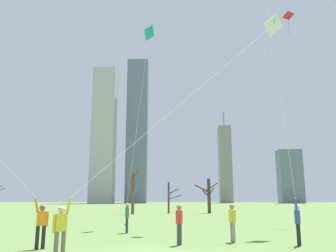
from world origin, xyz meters
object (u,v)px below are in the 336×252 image
Objects in this scene: bare_tree_far_right_edge at (170,197)px; kite_flyer_midfield_center_orange at (280,101)px; distant_kite_drifting_right_red at (293,29)px; bare_tree_center at (208,195)px; bystander_watching_nearby at (232,221)px; bystander_strolling_midfield at (179,222)px; kite_flyer_midfield_left_teal at (134,162)px; bare_tree_left_of_center at (133,192)px; kite_flyer_foreground_left_white at (146,147)px.

kite_flyer_midfield_center_orange is at bearing -80.93° from bare_tree_far_right_edge.
distant_kite_drifting_right_red reaches higher than bare_tree_center.
bystander_watching_nearby is at bearing -83.03° from bare_tree_far_right_edge.
distant_kite_drifting_right_red is at bearing 69.17° from kite_flyer_midfield_center_orange.
bare_tree_far_right_edge is at bearing 121.21° from distant_kite_drifting_right_red.
bare_tree_far_right_edge is (-11.37, 18.77, -14.17)m from distant_kite_drifting_right_red.
bystander_strolling_midfield is 0.40× the size of bare_tree_far_right_edge.
bystander_strolling_midfield is 1.00× the size of bystander_watching_nearby.
kite_flyer_midfield_left_teal is 3.82× the size of bare_tree_far_right_edge.
bare_tree_left_of_center is at bearing -162.14° from bare_tree_center.
kite_flyer_midfield_center_orange is 34.87m from bare_tree_far_right_edge.
bare_tree_left_of_center reaches higher than bystander_strolling_midfield.
bare_tree_far_right_edge is at bearing -174.85° from bare_tree_center.
distant_kite_drifting_right_red is (5.90, 15.51, 10.75)m from kite_flyer_midfield_center_orange.
kite_flyer_foreground_left_white is 3.31× the size of bare_tree_far_right_edge.
kite_flyer_midfield_center_orange is at bearing -110.83° from distant_kite_drifting_right_red.
bystander_watching_nearby is at bearing 120.55° from kite_flyer_midfield_center_orange.
kite_flyer_midfield_left_teal is at bearing -92.75° from bare_tree_far_right_edge.
distant_kite_drifting_right_red is 4.55× the size of bare_tree_far_right_edge.
kite_flyer_midfield_left_teal is 9.45× the size of bystander_watching_nearby.
bystander_watching_nearby is at bearing -92.31° from bare_tree_center.
kite_flyer_foreground_left_white is at bearing -78.79° from kite_flyer_midfield_left_teal.
kite_flyer_foreground_left_white is at bearing -135.18° from bystander_strolling_midfield.
distant_kite_drifting_right_red is (9.83, 13.82, 15.38)m from bystander_strolling_midfield.
distant_kite_drifting_right_red is 4.04× the size of bare_tree_center.
kite_flyer_midfield_center_orange is 1.44× the size of kite_flyer_foreground_left_white.
kite_flyer_foreground_left_white is 3.44m from bystander_strolling_midfield.
bystander_watching_nearby is 0.09× the size of distant_kite_drifting_right_red.
kite_flyer_foreground_left_white reaches higher than bare_tree_center.
bare_tree_far_right_edge reaches higher than bystander_watching_nearby.
kite_flyer_midfield_center_orange is at bearing -59.45° from bystander_watching_nearby.
kite_flyer_midfield_center_orange is 10.59m from kite_flyer_midfield_left_teal.
kite_flyer_midfield_left_teal reaches higher than bare_tree_center.
kite_flyer_midfield_left_teal is at bearing -103.49° from bare_tree_center.
kite_flyer_midfield_left_teal is 19.09m from distant_kite_drifting_right_red.
kite_flyer_midfield_center_orange is at bearing -72.44° from bare_tree_left_of_center.
kite_flyer_midfield_center_orange reaches higher than kite_flyer_foreground_left_white.
bare_tree_center reaches higher than bare_tree_far_right_edge.
distant_kite_drifting_right_red is at bearing -45.36° from bare_tree_left_of_center.
bare_tree_left_of_center is (-9.68, -3.12, 0.34)m from bare_tree_center.
kite_flyer_foreground_left_white is 0.73× the size of distant_kite_drifting_right_red.
bare_tree_center is 0.82× the size of bare_tree_left_of_center.
bystander_watching_nearby is 0.40× the size of bare_tree_far_right_edge.
kite_flyer_midfield_left_teal reaches higher than bare_tree_far_right_edge.
bare_tree_far_right_edge is (-5.47, 34.27, -3.42)m from kite_flyer_midfield_center_orange.
bystander_strolling_midfield is at bearing 44.82° from kite_flyer_foreground_left_white.
kite_flyer_midfield_center_orange is 33.28m from bare_tree_left_of_center.
bare_tree_center is (-0.32, 34.74, -3.13)m from kite_flyer_midfield_center_orange.
bare_tree_far_right_edge is (-3.85, 31.54, 1.21)m from bystander_watching_nearby.
distant_kite_drifting_right_red is at bearing 53.65° from kite_flyer_foreground_left_white.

